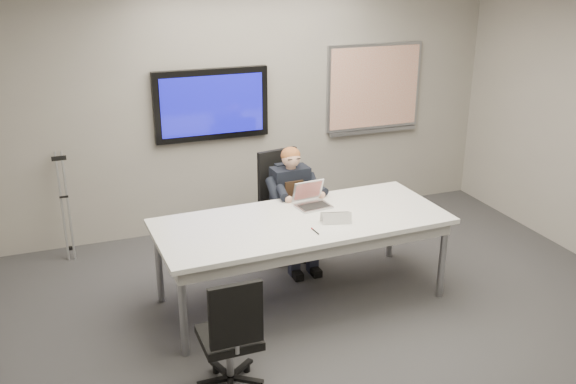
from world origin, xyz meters
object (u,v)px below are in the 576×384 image
object	(u,v)px
office_chair_near	(231,354)
seated_person	(296,220)
laptop	(311,200)
office_chair_far	(286,224)
conference_table	(302,229)

from	to	relation	value
office_chair_near	seated_person	world-z (taller)	seated_person
laptop	office_chair_far	bearing A→B (deg)	83.67
conference_table	office_chair_near	xyz separation A→B (m)	(-0.99, -1.07, -0.42)
conference_table	office_chair_far	world-z (taller)	office_chair_far
office_chair_near	laptop	xyz separation A→B (m)	(1.20, 1.36, 0.57)
office_chair_near	office_chair_far	bearing A→B (deg)	-121.20
office_chair_near	conference_table	bearing A→B (deg)	-133.43
office_chair_far	office_chair_near	distance (m)	2.34
office_chair_far	seated_person	bearing A→B (deg)	-98.51
conference_table	office_chair_near	size ratio (longest dim) A/B	2.78
seated_person	conference_table	bearing A→B (deg)	-109.92
conference_table	laptop	xyz separation A→B (m)	(0.21, 0.29, 0.15)
office_chair_far	seated_person	distance (m)	0.29
conference_table	office_chair_near	bearing A→B (deg)	-134.81
office_chair_near	seated_person	xyz separation A→B (m)	(1.20, 1.76, 0.20)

